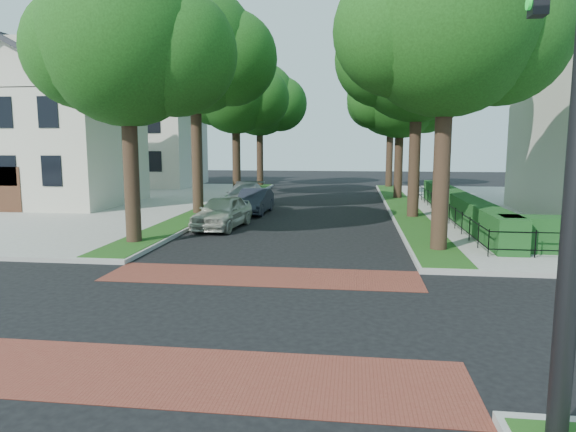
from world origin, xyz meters
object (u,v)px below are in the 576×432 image
object	(u,v)px
traffic_signal	(559,61)
parked_car_rear	(246,196)
parked_car_front	(222,212)
parked_car_middle	(254,201)

from	to	relation	value
traffic_signal	parked_car_rear	size ratio (longest dim) A/B	1.57
parked_car_front	parked_car_middle	xyz separation A→B (m)	(0.49, 4.93, -0.06)
parked_car_front	parked_car_middle	size ratio (longest dim) A/B	1.06
parked_car_front	parked_car_rear	size ratio (longest dim) A/B	0.85
parked_car_middle	parked_car_rear	size ratio (longest dim) A/B	0.80
parked_car_middle	parked_car_rear	bearing A→B (deg)	117.43
parked_car_front	parked_car_middle	bearing A→B (deg)	90.36
traffic_signal	parked_car_middle	bearing A→B (deg)	110.30
parked_car_rear	parked_car_front	bearing A→B (deg)	-91.66
parked_car_middle	parked_car_front	bearing A→B (deg)	-93.95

